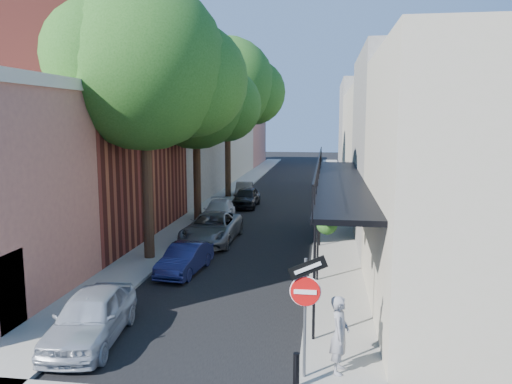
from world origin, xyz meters
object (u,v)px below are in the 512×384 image
(oak_far, at_px, (234,87))
(parked_car_a, at_px, (91,317))
(parked_car_c, at_px, (212,228))
(parked_car_f, at_px, (244,190))
(bollard, at_px, (296,370))
(parked_car_d, at_px, (219,211))
(oak_mid, at_px, (203,99))
(sign_post, at_px, (306,296))
(oak_near, at_px, (156,70))
(parked_car_b, at_px, (185,259))
(pedestrian, at_px, (340,334))
(parked_car_e, at_px, (246,197))

(oak_far, distance_m, parked_car_a, 26.12)
(parked_car_c, relative_size, parked_car_f, 1.44)
(bollard, xyz_separation_m, parked_car_d, (-5.60, 17.76, 0.08))
(oak_mid, bearing_deg, oak_far, 89.59)
(sign_post, xyz_separation_m, oak_near, (-6.53, 9.29, 5.84))
(oak_far, height_order, parked_car_c, oak_far)
(oak_mid, relative_size, parked_car_a, 2.50)
(sign_post, relative_size, parked_car_c, 0.59)
(parked_car_b, bearing_deg, sign_post, -50.39)
(oak_near, relative_size, parked_car_d, 2.76)
(bollard, relative_size, pedestrian, 0.44)
(oak_near, distance_m, oak_mid, 8.01)
(parked_car_e, xyz_separation_m, pedestrian, (5.73, -21.85, 0.36))
(bollard, height_order, pedestrian, pedestrian)
(parked_car_c, height_order, pedestrian, pedestrian)
(oak_mid, xyz_separation_m, parked_car_b, (1.62, -9.78, -6.49))
(parked_car_b, bearing_deg, oak_mid, 105.49)
(parked_car_c, bearing_deg, parked_car_f, 93.49)
(oak_near, distance_m, parked_car_b, 7.69)
(oak_far, height_order, parked_car_f, oak_far)
(oak_near, bearing_deg, bollard, -56.88)
(parked_car_c, bearing_deg, parked_car_e, 90.00)
(parked_car_c, distance_m, parked_car_e, 9.81)
(sign_post, bearing_deg, parked_car_e, 102.56)
(pedestrian, bearing_deg, parked_car_d, 28.44)
(bollard, height_order, oak_far, oak_far)
(parked_car_c, bearing_deg, oak_mid, 108.10)
(oak_mid, bearing_deg, parked_car_f, 84.79)
(oak_far, bearing_deg, pedestrian, -74.29)
(sign_post, relative_size, parked_car_d, 0.72)
(parked_car_a, xyz_separation_m, parked_car_e, (0.81, 20.91, -0.02))
(sign_post, height_order, parked_car_b, sign_post)
(oak_far, relative_size, pedestrian, 6.51)
(parked_car_b, height_order, parked_car_d, parked_car_d)
(bollard, relative_size, parked_car_b, 0.23)
(parked_car_d, relative_size, parked_car_e, 1.05)
(parked_car_e, bearing_deg, oak_near, -96.86)
(oak_mid, xyz_separation_m, parked_car_f, (0.82, 8.98, -6.48))
(sign_post, relative_size, oak_far, 0.25)
(oak_near, height_order, parked_car_e, oak_near)
(oak_far, xyz_separation_m, parked_car_d, (0.75, -9.01, -7.66))
(oak_far, relative_size, parked_car_e, 3.02)
(parked_car_c, xyz_separation_m, parked_car_f, (-0.72, 13.83, -0.12))
(oak_mid, bearing_deg, parked_car_b, -80.59)
(oak_mid, relative_size, parked_car_c, 2.03)
(parked_car_c, distance_m, parked_car_d, 4.94)
(parked_car_b, bearing_deg, parked_car_c, 97.04)
(parked_car_e, relative_size, pedestrian, 2.16)
(sign_post, distance_m, pedestrian, 1.32)
(oak_mid, xyz_separation_m, parked_car_c, (1.54, -4.85, -6.36))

